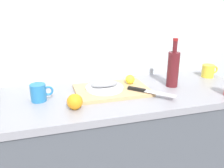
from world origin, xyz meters
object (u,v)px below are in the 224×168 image
object	(u,v)px
chef_knife	(145,91)
wine_bottle	(173,68)
lemon_0	(130,79)
fish_fillet	(104,84)
coffee_mug_0	(39,93)
cutting_board	(112,90)
white_plate	(105,88)
coffee_mug_2	(208,71)

from	to	relation	value
chef_knife	wine_bottle	bearing A→B (deg)	68.13
chef_knife	lemon_0	distance (m)	0.17
fish_fillet	coffee_mug_0	world-z (taller)	coffee_mug_0
coffee_mug_0	cutting_board	bearing A→B (deg)	2.48
white_plate	fish_fillet	xyz separation A→B (m)	(0.00, 0.00, 0.03)
chef_knife	lemon_0	bearing A→B (deg)	145.74
cutting_board	lemon_0	xyz separation A→B (m)	(0.14, 0.05, 0.04)
fish_fillet	wine_bottle	distance (m)	0.45
cutting_board	wine_bottle	xyz separation A→B (m)	(0.40, -0.01, 0.11)
coffee_mug_0	chef_knife	bearing A→B (deg)	-8.91
white_plate	lemon_0	world-z (taller)	lemon_0
chef_knife	coffee_mug_2	size ratio (longest dim) A/B	1.79
cutting_board	coffee_mug_2	size ratio (longest dim) A/B	3.50
white_plate	fish_fillet	size ratio (longest dim) A/B	1.33
cutting_board	chef_knife	xyz separation A→B (m)	(0.17, -0.11, 0.02)
fish_fillet	lemon_0	distance (m)	0.19
coffee_mug_0	coffee_mug_2	world-z (taller)	coffee_mug_0
cutting_board	coffee_mug_2	world-z (taller)	coffee_mug_2
white_plate	fish_fillet	world-z (taller)	fish_fillet
chef_knife	coffee_mug_2	bearing A→B (deg)	64.13
lemon_0	coffee_mug_0	size ratio (longest dim) A/B	0.48
chef_knife	coffee_mug_0	size ratio (longest dim) A/B	1.80
coffee_mug_2	white_plate	bearing A→B (deg)	-174.14
wine_bottle	white_plate	bearing A→B (deg)	177.40
chef_knife	fish_fillet	bearing A→B (deg)	-163.94
chef_knife	lemon_0	xyz separation A→B (m)	(-0.03, 0.17, 0.02)
white_plate	coffee_mug_0	size ratio (longest dim) A/B	1.82
cutting_board	chef_knife	bearing A→B (deg)	-33.61
white_plate	wine_bottle	bearing A→B (deg)	-2.60
white_plate	coffee_mug_0	xyz separation A→B (m)	(-0.38, -0.03, 0.02)
chef_knife	wine_bottle	size ratio (longest dim) A/B	0.73
white_plate	wine_bottle	size ratio (longest dim) A/B	0.74
coffee_mug_2	fish_fillet	bearing A→B (deg)	-174.14
cutting_board	fish_fillet	bearing A→B (deg)	171.10
coffee_mug_0	wine_bottle	bearing A→B (deg)	0.37
chef_knife	coffee_mug_0	bearing A→B (deg)	-143.72
chef_knife	coffee_mug_0	xyz separation A→B (m)	(-0.60, 0.09, 0.02)
fish_fillet	coffee_mug_2	bearing A→B (deg)	5.86
wine_bottle	coffee_mug_0	xyz separation A→B (m)	(-0.83, -0.01, -0.07)
cutting_board	coffee_mug_0	size ratio (longest dim) A/B	3.54
coffee_mug_0	coffee_mug_2	size ratio (longest dim) A/B	0.99
cutting_board	wine_bottle	size ratio (longest dim) A/B	1.43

